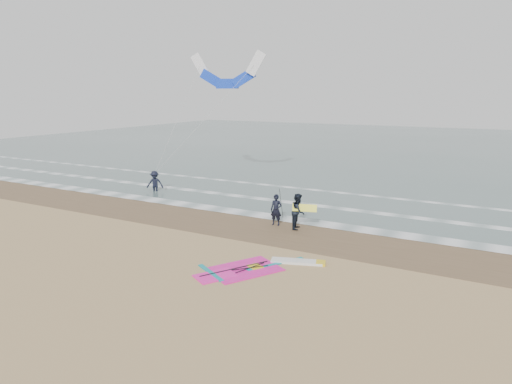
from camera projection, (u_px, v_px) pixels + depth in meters
The scene contains 11 objects.
ground at pixel (217, 268), 19.11m from camera, with size 120.00×120.00×0.00m, color tan.
sea_water at pixel (416, 148), 60.33m from camera, with size 120.00×80.00×0.02m, color #47605E.
wet_sand_band at pixel (279, 230), 24.27m from camera, with size 120.00×5.00×0.01m, color brown.
foam_waterline at pixel (310, 211), 28.07m from camera, with size 120.00×9.15×0.02m.
windsurf_rig at pixel (259, 267), 19.04m from camera, with size 4.79×4.54×0.12m.
person_standing at pixel (276, 210), 25.06m from camera, with size 0.63×0.42×1.74m, color black.
person_walking at pixel (298, 211), 24.38m from camera, with size 0.94×0.73×1.93m, color black.
person_wading at pixel (155, 179), 33.64m from camera, with size 1.22×0.70×1.90m, color black.
held_pole at pixel (281, 203), 24.83m from camera, with size 0.17×0.86×1.82m.
carried_kiteboard at pixel (305, 208), 24.05m from camera, with size 1.30×0.51×0.39m.
surf_kite at pixel (227, 74), 34.76m from camera, with size 6.57×5.31×8.97m.
Camera 1 is at (10.02, -15.04, 7.18)m, focal length 32.00 mm.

